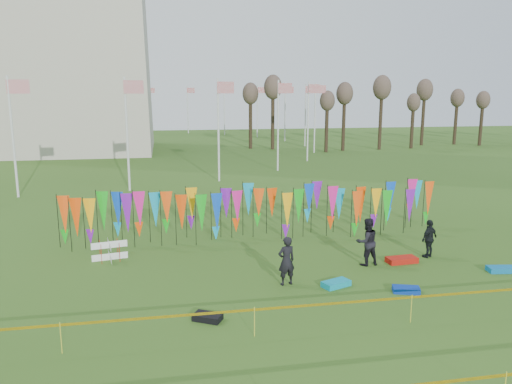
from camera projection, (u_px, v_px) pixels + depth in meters
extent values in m
plane|color=#2E5016|center=(297.00, 302.00, 16.78)|extent=(160.00, 160.00, 0.00)
cylinder|color=silver|center=(305.00, 115.00, 64.78)|extent=(0.16, 0.16, 8.00)
plane|color=#AE121D|center=(310.00, 90.00, 64.24)|extent=(1.40, 0.00, 1.40)
cylinder|color=silver|center=(285.00, 113.00, 71.60)|extent=(0.16, 0.16, 8.00)
plane|color=#AE121D|center=(289.00, 90.00, 71.06)|extent=(1.40, 0.00, 1.40)
cylinder|color=silver|center=(257.00, 112.00, 77.61)|extent=(0.16, 0.16, 8.00)
plane|color=#AE121D|center=(261.00, 90.00, 77.07)|extent=(1.40, 0.00, 1.40)
cylinder|color=silver|center=(224.00, 111.00, 82.41)|extent=(0.16, 0.16, 8.00)
plane|color=#AE121D|center=(228.00, 90.00, 81.87)|extent=(1.40, 0.00, 1.40)
cylinder|color=silver|center=(188.00, 110.00, 85.67)|extent=(0.16, 0.16, 8.00)
plane|color=#AE121D|center=(191.00, 90.00, 85.13)|extent=(1.40, 0.00, 1.40)
cylinder|color=silver|center=(148.00, 110.00, 87.16)|extent=(0.16, 0.16, 8.00)
plane|color=#AE121D|center=(151.00, 90.00, 86.62)|extent=(1.40, 0.00, 1.40)
cylinder|color=silver|center=(106.00, 110.00, 86.79)|extent=(0.16, 0.16, 8.00)
plane|color=#AE121D|center=(108.00, 90.00, 86.25)|extent=(1.40, 0.00, 1.40)
cylinder|color=silver|center=(61.00, 110.00, 84.58)|extent=(0.16, 0.16, 8.00)
plane|color=#AE121D|center=(63.00, 90.00, 84.04)|extent=(1.40, 0.00, 1.40)
cylinder|color=silver|center=(14.00, 111.00, 80.68)|extent=(0.16, 0.16, 8.00)
plane|color=#AE121D|center=(16.00, 90.00, 80.14)|extent=(1.40, 0.00, 1.40)
cylinder|color=silver|center=(13.00, 138.00, 32.79)|extent=(0.16, 0.16, 8.00)
plane|color=#AE121D|center=(18.00, 87.00, 32.25)|extent=(1.40, 0.00, 1.40)
cylinder|color=silver|center=(127.00, 135.00, 35.00)|extent=(0.16, 0.16, 8.00)
plane|color=#AE121D|center=(134.00, 87.00, 34.46)|extent=(1.40, 0.00, 1.40)
cylinder|color=silver|center=(218.00, 131.00, 38.90)|extent=(0.16, 0.16, 8.00)
plane|color=#AE121D|center=(226.00, 88.00, 38.36)|extent=(1.40, 0.00, 1.40)
cylinder|color=silver|center=(278.00, 126.00, 44.22)|extent=(0.16, 0.16, 8.00)
plane|color=#AE121D|center=(285.00, 88.00, 43.68)|extent=(1.40, 0.00, 1.40)
cylinder|color=silver|center=(308.00, 122.00, 50.61)|extent=(0.16, 0.16, 8.00)
plane|color=#AE121D|center=(314.00, 89.00, 50.07)|extent=(1.40, 0.00, 1.40)
cylinder|color=silver|center=(315.00, 118.00, 57.62)|extent=(0.16, 0.16, 8.00)
plane|color=#AE121D|center=(320.00, 89.00, 57.08)|extent=(1.40, 0.00, 1.40)
cylinder|color=black|center=(59.00, 222.00, 22.37)|extent=(0.03, 0.03, 2.46)
cone|color=#FF4D0E|center=(65.00, 214.00, 22.35)|extent=(0.64, 0.64, 1.60)
cylinder|color=black|center=(72.00, 221.00, 22.47)|extent=(0.03, 0.03, 2.46)
cone|color=#FC4507|center=(78.00, 213.00, 22.45)|extent=(0.64, 0.64, 1.60)
cylinder|color=black|center=(85.00, 220.00, 22.57)|extent=(0.03, 0.03, 2.46)
cone|color=#FFA90D|center=(91.00, 213.00, 22.55)|extent=(0.64, 0.64, 1.60)
cylinder|color=black|center=(98.00, 220.00, 22.67)|extent=(0.03, 0.03, 2.46)
cone|color=#13AC18|center=(104.00, 212.00, 22.65)|extent=(0.64, 0.64, 1.60)
cylinder|color=black|center=(111.00, 219.00, 22.77)|extent=(0.03, 0.03, 2.46)
cone|color=blue|center=(116.00, 212.00, 22.75)|extent=(0.64, 0.64, 1.60)
cylinder|color=black|center=(123.00, 219.00, 22.87)|extent=(0.03, 0.03, 2.46)
cone|color=purple|center=(129.00, 211.00, 22.85)|extent=(0.64, 0.64, 1.60)
cylinder|color=black|center=(136.00, 218.00, 22.97)|extent=(0.03, 0.03, 2.46)
cone|color=#E2198A|center=(142.00, 211.00, 22.95)|extent=(0.64, 0.64, 1.60)
cylinder|color=black|center=(148.00, 218.00, 23.07)|extent=(0.03, 0.03, 2.46)
cone|color=#0D99C7|center=(154.00, 210.00, 23.05)|extent=(0.64, 0.64, 1.60)
cylinder|color=black|center=(161.00, 217.00, 23.17)|extent=(0.03, 0.03, 2.46)
cone|color=#FF4D0E|center=(166.00, 210.00, 23.15)|extent=(0.64, 0.64, 1.60)
cylinder|color=black|center=(173.00, 217.00, 23.27)|extent=(0.03, 0.03, 2.46)
cone|color=#FC4507|center=(179.00, 209.00, 23.25)|extent=(0.64, 0.64, 1.60)
cylinder|color=black|center=(185.00, 216.00, 23.37)|extent=(0.03, 0.03, 2.46)
cone|color=#FFA90D|center=(191.00, 209.00, 23.35)|extent=(0.64, 0.64, 1.60)
cylinder|color=black|center=(197.00, 216.00, 23.47)|extent=(0.03, 0.03, 2.46)
cone|color=#13AC18|center=(203.00, 208.00, 23.45)|extent=(0.64, 0.64, 1.60)
cylinder|color=black|center=(209.00, 215.00, 23.57)|extent=(0.03, 0.03, 2.46)
cone|color=blue|center=(215.00, 208.00, 23.55)|extent=(0.64, 0.64, 1.60)
cylinder|color=black|center=(221.00, 214.00, 23.67)|extent=(0.03, 0.03, 2.46)
cone|color=purple|center=(227.00, 207.00, 23.65)|extent=(0.64, 0.64, 1.60)
cylinder|color=black|center=(232.00, 214.00, 23.77)|extent=(0.03, 0.03, 2.46)
cone|color=#E2198A|center=(238.00, 207.00, 23.75)|extent=(0.64, 0.64, 1.60)
cylinder|color=black|center=(244.00, 213.00, 23.87)|extent=(0.03, 0.03, 2.46)
cone|color=#0D99C7|center=(250.00, 206.00, 23.85)|extent=(0.64, 0.64, 1.60)
cylinder|color=black|center=(256.00, 213.00, 23.97)|extent=(0.03, 0.03, 2.46)
cone|color=#FF4D0E|center=(261.00, 206.00, 23.95)|extent=(0.64, 0.64, 1.60)
cylinder|color=black|center=(267.00, 212.00, 24.07)|extent=(0.03, 0.03, 2.46)
cone|color=#FC4507|center=(273.00, 205.00, 24.05)|extent=(0.64, 0.64, 1.60)
cylinder|color=black|center=(278.00, 212.00, 24.17)|extent=(0.03, 0.03, 2.46)
cone|color=#FFA90D|center=(284.00, 205.00, 24.15)|extent=(0.64, 0.64, 1.60)
cylinder|color=black|center=(290.00, 211.00, 24.27)|extent=(0.03, 0.03, 2.46)
cone|color=#13AC18|center=(295.00, 204.00, 24.25)|extent=(0.64, 0.64, 1.60)
cylinder|color=black|center=(301.00, 211.00, 24.37)|extent=(0.03, 0.03, 2.46)
cone|color=blue|center=(307.00, 204.00, 24.35)|extent=(0.64, 0.64, 1.60)
cylinder|color=black|center=(312.00, 210.00, 24.47)|extent=(0.03, 0.03, 2.46)
cone|color=purple|center=(318.00, 203.00, 24.45)|extent=(0.64, 0.64, 1.60)
cylinder|color=black|center=(323.00, 210.00, 24.57)|extent=(0.03, 0.03, 2.46)
cone|color=#E2198A|center=(329.00, 203.00, 24.55)|extent=(0.64, 0.64, 1.60)
cylinder|color=black|center=(334.00, 210.00, 24.67)|extent=(0.03, 0.03, 2.46)
cone|color=#0D99C7|center=(339.00, 202.00, 24.65)|extent=(0.64, 0.64, 1.60)
cylinder|color=black|center=(345.00, 209.00, 24.77)|extent=(0.03, 0.03, 2.46)
cone|color=#FF4D0E|center=(350.00, 202.00, 24.75)|extent=(0.64, 0.64, 1.60)
cylinder|color=black|center=(355.00, 209.00, 24.87)|extent=(0.03, 0.03, 2.46)
cone|color=#FC4507|center=(361.00, 201.00, 24.85)|extent=(0.64, 0.64, 1.60)
cylinder|color=black|center=(366.00, 208.00, 24.97)|extent=(0.03, 0.03, 2.46)
cone|color=#FFA90D|center=(371.00, 201.00, 24.95)|extent=(0.64, 0.64, 1.60)
cylinder|color=black|center=(376.00, 208.00, 25.07)|extent=(0.03, 0.03, 2.46)
cone|color=#13AC18|center=(382.00, 201.00, 25.05)|extent=(0.64, 0.64, 1.60)
cylinder|color=black|center=(387.00, 207.00, 25.17)|extent=(0.03, 0.03, 2.46)
cone|color=blue|center=(392.00, 200.00, 25.15)|extent=(0.64, 0.64, 1.60)
cylinder|color=black|center=(397.00, 207.00, 25.27)|extent=(0.03, 0.03, 2.46)
cone|color=purple|center=(403.00, 200.00, 25.25)|extent=(0.64, 0.64, 1.60)
cylinder|color=black|center=(408.00, 206.00, 25.37)|extent=(0.03, 0.03, 2.46)
cone|color=#E2198A|center=(413.00, 199.00, 25.35)|extent=(0.64, 0.64, 1.60)
cylinder|color=black|center=(418.00, 206.00, 25.47)|extent=(0.03, 0.03, 2.46)
cone|color=#0D99C7|center=(423.00, 199.00, 25.46)|extent=(0.64, 0.64, 1.60)
cylinder|color=black|center=(428.00, 205.00, 25.57)|extent=(0.03, 0.03, 2.46)
cone|color=#FF4D0E|center=(433.00, 199.00, 25.56)|extent=(0.64, 0.64, 1.60)
cube|color=#DCB204|center=(316.00, 305.00, 14.57)|extent=(26.00, 0.01, 0.08)
cylinder|color=gold|center=(66.00, 337.00, 13.40)|extent=(0.02, 0.02, 0.90)
cylinder|color=gold|center=(249.00, 322.00, 14.29)|extent=(0.02, 0.02, 0.90)
cylinder|color=gold|center=(411.00, 309.00, 15.18)|extent=(0.02, 0.02, 0.90)
cylinder|color=#36291B|center=(250.00, 124.00, 59.65)|extent=(0.44, 0.44, 6.40)
ellipsoid|color=brown|center=(250.00, 96.00, 58.99)|extent=(1.92, 1.92, 2.56)
cylinder|color=#36291B|center=(283.00, 124.00, 60.36)|extent=(0.44, 0.44, 6.40)
ellipsoid|color=brown|center=(283.00, 96.00, 59.71)|extent=(1.92, 1.92, 2.56)
cylinder|color=#36291B|center=(314.00, 124.00, 61.08)|extent=(0.44, 0.44, 6.40)
ellipsoid|color=brown|center=(315.00, 96.00, 60.42)|extent=(1.92, 1.92, 2.56)
cylinder|color=#36291B|center=(345.00, 123.00, 61.79)|extent=(0.44, 0.44, 6.40)
ellipsoid|color=brown|center=(346.00, 96.00, 61.13)|extent=(1.92, 1.92, 2.56)
cylinder|color=#36291B|center=(376.00, 123.00, 62.50)|extent=(0.44, 0.44, 6.40)
ellipsoid|color=brown|center=(377.00, 96.00, 61.85)|extent=(1.92, 1.92, 2.56)
cylinder|color=#36291B|center=(405.00, 122.00, 63.22)|extent=(0.44, 0.44, 6.40)
ellipsoid|color=brown|center=(407.00, 96.00, 62.56)|extent=(1.92, 1.92, 2.56)
cylinder|color=#36291B|center=(434.00, 122.00, 63.93)|extent=(0.44, 0.44, 6.40)
ellipsoid|color=brown|center=(436.00, 95.00, 63.27)|extent=(1.92, 1.92, 2.56)
cylinder|color=#36291B|center=(463.00, 122.00, 64.64)|extent=(0.44, 0.44, 6.40)
ellipsoid|color=brown|center=(465.00, 95.00, 63.98)|extent=(1.92, 1.92, 2.56)
cylinder|color=#36291B|center=(490.00, 121.00, 65.35)|extent=(0.44, 0.44, 6.40)
ellipsoid|color=brown|center=(493.00, 95.00, 64.70)|extent=(1.92, 1.92, 2.56)
cylinder|color=red|center=(100.00, 254.00, 20.44)|extent=(0.02, 0.02, 0.83)
cylinder|color=red|center=(118.00, 253.00, 20.57)|extent=(0.02, 0.02, 0.83)
cylinder|color=red|center=(102.00, 249.00, 21.14)|extent=(0.02, 0.02, 0.83)
cylinder|color=red|center=(119.00, 248.00, 21.27)|extent=(0.02, 0.02, 0.83)
imported|color=black|center=(286.00, 261.00, 18.11)|extent=(0.76, 0.63, 1.82)
imported|color=black|center=(367.00, 242.00, 20.20)|extent=(1.02, 0.71, 1.96)
imported|color=black|center=(429.00, 239.00, 21.18)|extent=(1.11, 0.93, 1.65)
cube|color=#0C99B5|center=(336.00, 284.00, 18.09)|extent=(1.15, 0.86, 0.21)
cube|color=#0A34AA|center=(406.00, 290.00, 17.56)|extent=(1.03, 0.75, 0.19)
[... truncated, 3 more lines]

